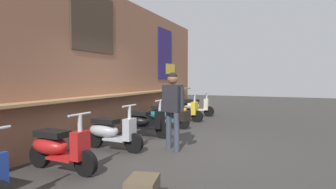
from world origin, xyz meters
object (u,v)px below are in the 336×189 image
scooter_black (143,122)px  shopper_with_handbag (173,103)px  scooter_teal (165,115)px  scooter_silver (110,131)px  scooter_cream (195,106)px  scooter_yellow (182,110)px  scooter_red (58,147)px

scooter_black → shopper_with_handbag: 1.67m
scooter_teal → shopper_with_handbag: size_ratio=0.86×
scooter_silver → scooter_cream: 5.80m
scooter_yellow → shopper_with_handbag: (-3.83, -1.23, 0.60)m
scooter_yellow → scooter_red: bearing=-85.7°
scooter_red → scooter_black: same height
scooter_yellow → scooter_cream: (1.49, 0.00, 0.00)m
scooter_black → scooter_red: bearing=-89.8°
scooter_red → scooter_yellow: (5.77, -0.00, 0.00)m
scooter_silver → scooter_black: size_ratio=1.00×
scooter_black → scooter_cream: 4.36m
scooter_black → shopper_with_handbag: (-0.95, -1.23, 0.60)m
scooter_red → scooter_cream: same height
scooter_teal → shopper_with_handbag: 2.70m
scooter_yellow → shopper_with_handbag: size_ratio=0.86×
scooter_red → scooter_black: size_ratio=1.00×
scooter_red → scooter_silver: same height
scooter_silver → scooter_cream: size_ratio=1.00×
scooter_red → shopper_with_handbag: size_ratio=0.86×
scooter_red → scooter_black: 2.89m
scooter_teal → scooter_cream: bearing=88.3°
scooter_teal → shopper_with_handbag: shopper_with_handbag is taller
scooter_black → shopper_with_handbag: size_ratio=0.86×
scooter_red → scooter_cream: (7.26, 0.00, 0.00)m
scooter_teal → scooter_cream: 2.98m
scooter_red → scooter_silver: size_ratio=1.00×
scooter_red → scooter_yellow: size_ratio=1.00×
scooter_silver → scooter_teal: size_ratio=1.00×
scooter_black → scooter_cream: same height
scooter_cream → shopper_with_handbag: shopper_with_handbag is taller
scooter_cream → scooter_silver: bearing=-92.0°
scooter_yellow → scooter_cream: size_ratio=1.00×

